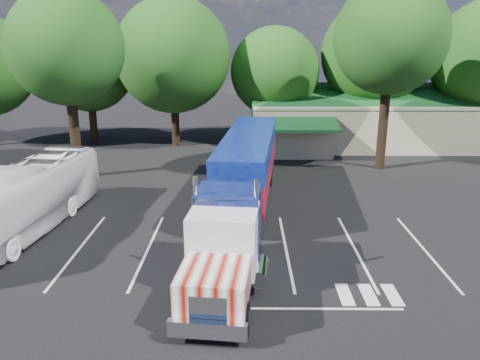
{
  "coord_description": "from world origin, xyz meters",
  "views": [
    {
      "loc": [
        1.25,
        -25.82,
        9.26
      ],
      "look_at": [
        1.02,
        -1.47,
        2.0
      ],
      "focal_mm": 35.0,
      "sensor_mm": 36.0,
      "label": 1
    }
  ],
  "objects_px": {
    "bicycle": "(253,187)",
    "silver_sedan": "(287,143)",
    "woman": "(252,234)",
    "tour_bus": "(22,200)",
    "semi_truck": "(244,175)"
  },
  "relations": [
    {
      "from": "bicycle",
      "to": "tour_bus",
      "type": "relative_size",
      "value": 0.14
    },
    {
      "from": "semi_truck",
      "to": "bicycle",
      "type": "xyz_separation_m",
      "value": [
        0.56,
        4.42,
        -2.01
      ]
    },
    {
      "from": "woman",
      "to": "tour_bus",
      "type": "xyz_separation_m",
      "value": [
        -11.37,
        2.04,
        0.9
      ]
    },
    {
      "from": "tour_bus",
      "to": "silver_sedan",
      "type": "distance_m",
      "value": 23.28
    },
    {
      "from": "bicycle",
      "to": "silver_sedan",
      "type": "relative_size",
      "value": 0.37
    },
    {
      "from": "woman",
      "to": "silver_sedan",
      "type": "xyz_separation_m",
      "value": [
        3.4,
        20.0,
        -0.04
      ]
    },
    {
      "from": "semi_truck",
      "to": "tour_bus",
      "type": "bearing_deg",
      "value": -164.67
    },
    {
      "from": "semi_truck",
      "to": "woman",
      "type": "height_order",
      "value": "semi_truck"
    },
    {
      "from": "woman",
      "to": "tour_bus",
      "type": "height_order",
      "value": "tour_bus"
    },
    {
      "from": "semi_truck",
      "to": "woman",
      "type": "distance_m",
      "value": 4.26
    },
    {
      "from": "semi_truck",
      "to": "tour_bus",
      "type": "relative_size",
      "value": 1.72
    },
    {
      "from": "woman",
      "to": "silver_sedan",
      "type": "bearing_deg",
      "value": -12.62
    },
    {
      "from": "semi_truck",
      "to": "woman",
      "type": "relative_size",
      "value": 13.2
    },
    {
      "from": "silver_sedan",
      "to": "woman",
      "type": "bearing_deg",
      "value": 153.1
    },
    {
      "from": "woman",
      "to": "bicycle",
      "type": "height_order",
      "value": "woman"
    }
  ]
}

